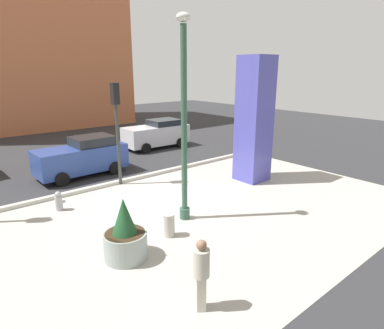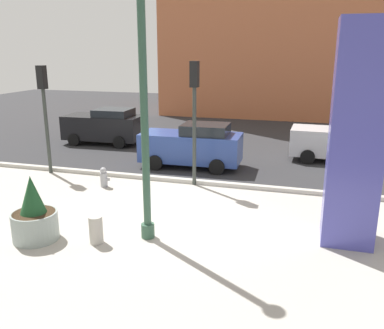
{
  "view_description": "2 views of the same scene",
  "coord_description": "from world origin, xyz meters",
  "px_view_note": "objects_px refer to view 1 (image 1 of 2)",
  "views": [
    {
      "loc": [
        -6.61,
        -10.04,
        5.07
      ],
      "look_at": [
        0.89,
        -0.98,
        1.65
      ],
      "focal_mm": 30.71,
      "sensor_mm": 36.0,
      "label": 1
    },
    {
      "loc": [
        3.98,
        -11.21,
        4.93
      ],
      "look_at": [
        0.85,
        -0.47,
        1.79
      ],
      "focal_mm": 38.67,
      "sensor_mm": 36.0,
      "label": 2
    }
  ],
  "objects_px": {
    "art_pillar_blue": "(254,120)",
    "potted_plant_by_pillar": "(125,237)",
    "car_passing_lane": "(157,134)",
    "traffic_light_corner": "(116,118)",
    "car_curb_east": "(83,157)",
    "pedestrian_crossing": "(201,272)",
    "concrete_bollard": "(169,225)",
    "fire_hydrant": "(59,201)",
    "lamp_post": "(184,127)"
  },
  "relations": [
    {
      "from": "traffic_light_corner",
      "to": "car_curb_east",
      "type": "xyz_separation_m",
      "value": [
        -0.76,
        2.37,
        -2.11
      ]
    },
    {
      "from": "pedestrian_crossing",
      "to": "potted_plant_by_pillar",
      "type": "bearing_deg",
      "value": 95.48
    },
    {
      "from": "lamp_post",
      "to": "concrete_bollard",
      "type": "height_order",
      "value": "lamp_post"
    },
    {
      "from": "concrete_bollard",
      "to": "art_pillar_blue",
      "type": "bearing_deg",
      "value": 17.82
    },
    {
      "from": "lamp_post",
      "to": "art_pillar_blue",
      "type": "xyz_separation_m",
      "value": [
        5.12,
        1.34,
        -0.44
      ]
    },
    {
      "from": "fire_hydrant",
      "to": "car_curb_east",
      "type": "distance_m",
      "value": 4.31
    },
    {
      "from": "traffic_light_corner",
      "to": "car_passing_lane",
      "type": "bearing_deg",
      "value": 43.27
    },
    {
      "from": "art_pillar_blue",
      "to": "concrete_bollard",
      "type": "bearing_deg",
      "value": -162.18
    },
    {
      "from": "fire_hydrant",
      "to": "pedestrian_crossing",
      "type": "xyz_separation_m",
      "value": [
        0.61,
        -7.32,
        0.57
      ]
    },
    {
      "from": "concrete_bollard",
      "to": "pedestrian_crossing",
      "type": "relative_size",
      "value": 0.45
    },
    {
      "from": "potted_plant_by_pillar",
      "to": "traffic_light_corner",
      "type": "xyz_separation_m",
      "value": [
        2.8,
        5.64,
        2.41
      ]
    },
    {
      "from": "potted_plant_by_pillar",
      "to": "lamp_post",
      "type": "bearing_deg",
      "value": 18.5
    },
    {
      "from": "lamp_post",
      "to": "potted_plant_by_pillar",
      "type": "height_order",
      "value": "lamp_post"
    },
    {
      "from": "art_pillar_blue",
      "to": "car_curb_east",
      "type": "relative_size",
      "value": 1.31
    },
    {
      "from": "art_pillar_blue",
      "to": "potted_plant_by_pillar",
      "type": "relative_size",
      "value": 3.18
    },
    {
      "from": "art_pillar_blue",
      "to": "potted_plant_by_pillar",
      "type": "distance_m",
      "value": 8.56
    },
    {
      "from": "traffic_light_corner",
      "to": "car_curb_east",
      "type": "distance_m",
      "value": 3.26
    },
    {
      "from": "potted_plant_by_pillar",
      "to": "traffic_light_corner",
      "type": "height_order",
      "value": "traffic_light_corner"
    },
    {
      "from": "car_curb_east",
      "to": "pedestrian_crossing",
      "type": "distance_m",
      "value": 11.01
    },
    {
      "from": "fire_hydrant",
      "to": "car_curb_east",
      "type": "xyz_separation_m",
      "value": [
        2.38,
        3.54,
        0.58
      ]
    },
    {
      "from": "car_passing_lane",
      "to": "art_pillar_blue",
      "type": "bearing_deg",
      "value": -91.98
    },
    {
      "from": "potted_plant_by_pillar",
      "to": "pedestrian_crossing",
      "type": "distance_m",
      "value": 2.88
    },
    {
      "from": "lamp_post",
      "to": "concrete_bollard",
      "type": "relative_size",
      "value": 8.95
    },
    {
      "from": "car_passing_lane",
      "to": "pedestrian_crossing",
      "type": "distance_m",
      "value": 15.78
    },
    {
      "from": "lamp_post",
      "to": "traffic_light_corner",
      "type": "height_order",
      "value": "lamp_post"
    },
    {
      "from": "pedestrian_crossing",
      "to": "fire_hydrant",
      "type": "bearing_deg",
      "value": 94.78
    },
    {
      "from": "art_pillar_blue",
      "to": "car_curb_east",
      "type": "height_order",
      "value": "art_pillar_blue"
    },
    {
      "from": "art_pillar_blue",
      "to": "potted_plant_by_pillar",
      "type": "xyz_separation_m",
      "value": [
        -7.95,
        -2.28,
        -2.19
      ]
    },
    {
      "from": "art_pillar_blue",
      "to": "pedestrian_crossing",
      "type": "height_order",
      "value": "art_pillar_blue"
    },
    {
      "from": "potted_plant_by_pillar",
      "to": "concrete_bollard",
      "type": "xyz_separation_m",
      "value": [
        1.66,
        0.26,
        -0.28
      ]
    },
    {
      "from": "potted_plant_by_pillar",
      "to": "traffic_light_corner",
      "type": "bearing_deg",
      "value": 63.62
    },
    {
      "from": "car_curb_east",
      "to": "traffic_light_corner",
      "type": "bearing_deg",
      "value": -72.31
    },
    {
      "from": "fire_hydrant",
      "to": "pedestrian_crossing",
      "type": "bearing_deg",
      "value": -85.22
    },
    {
      "from": "lamp_post",
      "to": "pedestrian_crossing",
      "type": "distance_m",
      "value": 5.14
    },
    {
      "from": "potted_plant_by_pillar",
      "to": "car_passing_lane",
      "type": "relative_size",
      "value": 0.41
    },
    {
      "from": "lamp_post",
      "to": "car_curb_east",
      "type": "height_order",
      "value": "lamp_post"
    },
    {
      "from": "potted_plant_by_pillar",
      "to": "car_passing_lane",
      "type": "bearing_deg",
      "value": 52.56
    },
    {
      "from": "concrete_bollard",
      "to": "pedestrian_crossing",
      "type": "bearing_deg",
      "value": -114.0
    },
    {
      "from": "traffic_light_corner",
      "to": "pedestrian_crossing",
      "type": "distance_m",
      "value": 9.11
    },
    {
      "from": "lamp_post",
      "to": "concrete_bollard",
      "type": "bearing_deg",
      "value": -149.61
    },
    {
      "from": "concrete_bollard",
      "to": "car_passing_lane",
      "type": "distance_m",
      "value": 12.42
    },
    {
      "from": "art_pillar_blue",
      "to": "potted_plant_by_pillar",
      "type": "height_order",
      "value": "art_pillar_blue"
    },
    {
      "from": "car_curb_east",
      "to": "pedestrian_crossing",
      "type": "relative_size",
      "value": 2.57
    },
    {
      "from": "traffic_light_corner",
      "to": "car_passing_lane",
      "type": "height_order",
      "value": "traffic_light_corner"
    },
    {
      "from": "lamp_post",
      "to": "concrete_bollard",
      "type": "distance_m",
      "value": 3.2
    },
    {
      "from": "car_curb_east",
      "to": "pedestrian_crossing",
      "type": "xyz_separation_m",
      "value": [
        -1.77,
        -10.86,
        -0.01
      ]
    },
    {
      "from": "concrete_bollard",
      "to": "car_passing_lane",
      "type": "relative_size",
      "value": 0.17
    },
    {
      "from": "art_pillar_blue",
      "to": "car_passing_lane",
      "type": "xyz_separation_m",
      "value": [
        0.29,
        8.49,
        -1.9
      ]
    },
    {
      "from": "concrete_bollard",
      "to": "fire_hydrant",
      "type": "bearing_deg",
      "value": 115.39
    },
    {
      "from": "traffic_light_corner",
      "to": "pedestrian_crossing",
      "type": "relative_size",
      "value": 2.69
    }
  ]
}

